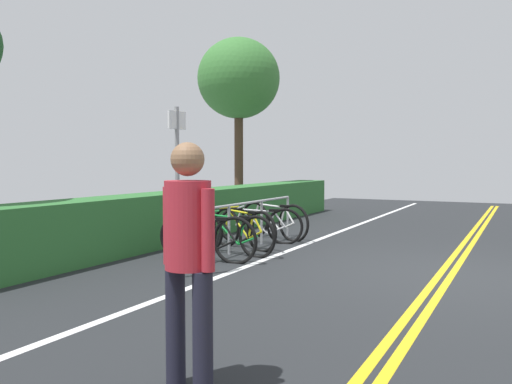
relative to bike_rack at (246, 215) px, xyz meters
The scene contains 14 objects.
ground_plane 3.67m from the bike_rack, 100.44° to the right, with size 28.90×13.13×0.05m, color #232628.
centre_line_yellow_inner 3.74m from the bike_rack, 100.22° to the right, with size 26.01×0.10×0.00m, color gold.
centre_line_yellow_outer 3.59m from the bike_rack, 100.68° to the right, with size 26.01×0.10×0.00m, color gold.
bike_lane_stripe_white 1.18m from the bike_rack, 130.34° to the right, with size 26.01×0.12×0.00m, color white.
bike_rack is the anchor object (origin of this frame).
bicycle_0 1.36m from the bike_rack, behind, with size 0.46×1.76×0.79m.
bicycle_1 0.67m from the bike_rack, behind, with size 0.46×1.81×0.75m.
bicycle_2 0.27m from the bike_rack, 63.05° to the left, with size 0.65×1.64×0.77m.
bicycle_3 0.81m from the bike_rack, ahead, with size 0.54×1.67×0.74m.
bicycle_4 1.45m from the bike_rack, ahead, with size 0.61×1.78×0.79m.
pedestrian 6.02m from the bike_rack, 155.68° to the right, with size 0.32×0.48×1.73m.
sign_post_near 2.68m from the bike_rack, behind, with size 0.36×0.06×2.34m.
hedge_backdrop 2.31m from the bike_rack, 49.40° to the left, with size 12.78×0.85×0.99m, color #2D6B30.
tree_mid 7.78m from the bike_rack, 30.02° to the left, with size 2.54×2.54×5.41m.
Camera 1 is at (-7.82, -0.98, 1.59)m, focal length 37.20 mm.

